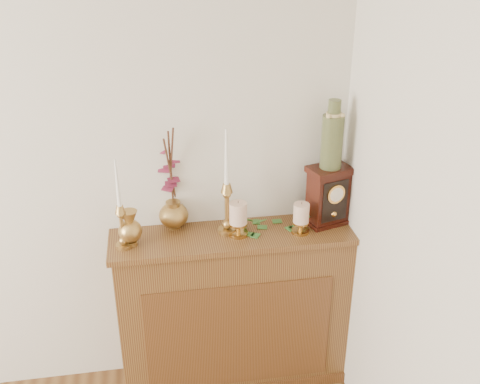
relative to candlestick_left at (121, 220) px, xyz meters
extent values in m
cube|color=brown|center=(0.54, 0.05, -0.63)|extent=(1.20, 0.30, 0.90)
cube|color=brown|center=(0.54, -0.11, -0.67)|extent=(0.96, 0.01, 0.63)
cube|color=brown|center=(0.54, 0.05, -0.16)|extent=(1.24, 0.34, 0.03)
cube|color=brown|center=(0.54, 0.05, -1.05)|extent=(1.23, 0.33, 0.06)
cylinder|color=tan|center=(0.00, 0.00, -0.14)|extent=(0.08, 0.08, 0.02)
sphere|color=tan|center=(0.00, 0.00, -0.11)|extent=(0.04, 0.04, 0.04)
cylinder|color=tan|center=(0.00, 0.00, -0.04)|extent=(0.02, 0.02, 0.13)
sphere|color=tan|center=(0.00, 0.00, 0.03)|extent=(0.03, 0.03, 0.03)
cone|color=tan|center=(0.00, 0.00, 0.05)|extent=(0.05, 0.05, 0.04)
cone|color=white|center=(0.00, 0.00, 0.19)|extent=(0.02, 0.02, 0.24)
cylinder|color=tan|center=(0.51, 0.06, -0.14)|extent=(0.09, 0.09, 0.02)
sphere|color=tan|center=(0.51, 0.06, -0.10)|extent=(0.05, 0.05, 0.05)
cylinder|color=tan|center=(0.51, 0.06, -0.02)|extent=(0.02, 0.02, 0.16)
sphere|color=tan|center=(0.51, 0.06, 0.06)|extent=(0.04, 0.04, 0.04)
cone|color=tan|center=(0.51, 0.06, 0.10)|extent=(0.06, 0.06, 0.05)
cone|color=white|center=(0.51, 0.06, 0.25)|extent=(0.03, 0.03, 0.28)
cylinder|color=tan|center=(0.04, 0.02, -0.14)|extent=(0.06, 0.06, 0.02)
sphere|color=tan|center=(0.04, 0.02, -0.07)|extent=(0.11, 0.11, 0.11)
cone|color=tan|center=(0.04, 0.02, 0.01)|extent=(0.08, 0.08, 0.06)
cylinder|color=tan|center=(0.25, 0.16, -0.14)|extent=(0.06, 0.06, 0.01)
ellipsoid|color=tan|center=(0.25, 0.16, -0.08)|extent=(0.15, 0.15, 0.13)
cylinder|color=tan|center=(0.25, 0.16, -0.02)|extent=(0.07, 0.07, 0.03)
cylinder|color=#472819|center=(0.24, 0.17, 0.17)|extent=(0.05, 0.09, 0.36)
cylinder|color=#472819|center=(0.25, 0.17, 0.18)|extent=(0.02, 0.08, 0.39)
cylinder|color=#472819|center=(0.25, 0.17, 0.20)|extent=(0.04, 0.14, 0.41)
cylinder|color=#B98B40|center=(0.56, 0.03, -0.14)|extent=(0.10, 0.10, 0.02)
cylinder|color=#B98B40|center=(0.56, 0.03, -0.11)|extent=(0.02, 0.02, 0.04)
cylinder|color=#B98B40|center=(0.56, 0.03, -0.09)|extent=(0.09, 0.09, 0.01)
cylinder|color=#FCE9C5|center=(0.56, 0.03, -0.03)|extent=(0.09, 0.09, 0.11)
cylinder|color=#472819|center=(0.56, 0.03, 0.03)|extent=(0.00, 0.00, 0.01)
cylinder|color=#B98B40|center=(0.87, 0.00, -0.14)|extent=(0.09, 0.09, 0.02)
cylinder|color=#B98B40|center=(0.87, 0.00, -0.12)|extent=(0.02, 0.02, 0.04)
cylinder|color=#B98B40|center=(0.87, 0.00, -0.09)|extent=(0.08, 0.08, 0.01)
cylinder|color=#FCE9C5|center=(0.87, 0.00, -0.04)|extent=(0.08, 0.08, 0.10)
cylinder|color=#472819|center=(0.87, 0.00, 0.02)|extent=(0.00, 0.00, 0.01)
cube|color=#356C29|center=(0.57, 0.15, -0.15)|extent=(0.05, 0.05, 0.00)
cube|color=#356C29|center=(0.75, 0.11, -0.15)|extent=(0.06, 0.05, 0.00)
cube|color=#356C29|center=(0.56, 0.06, -0.15)|extent=(0.05, 0.04, 0.00)
cube|color=#356C29|center=(0.89, 0.12, -0.15)|extent=(0.06, 0.06, 0.00)
cube|color=#356C29|center=(0.98, 0.14, -0.15)|extent=(0.05, 0.06, 0.00)
cube|color=#356C29|center=(0.98, 0.15, -0.15)|extent=(0.06, 0.06, 0.00)
cube|color=#356C29|center=(0.79, 0.14, -0.15)|extent=(0.05, 0.06, 0.00)
cube|color=#356C29|center=(0.59, 0.04, -0.15)|extent=(0.06, 0.06, 0.00)
cube|color=#356C29|center=(0.78, 0.09, -0.15)|extent=(0.05, 0.06, 0.00)
cube|color=#356C29|center=(0.57, 0.14, -0.15)|extent=(0.06, 0.06, 0.00)
cube|color=#356C29|center=(0.64, 0.11, -0.15)|extent=(0.06, 0.06, 0.00)
cube|color=#356C29|center=(0.81, 0.07, -0.15)|extent=(0.05, 0.04, 0.00)
cube|color=#356C29|center=(0.62, 0.09, -0.10)|extent=(0.04, 0.05, 0.02)
cube|color=#356C29|center=(0.68, 0.03, -0.08)|extent=(0.05, 0.05, 0.02)
cube|color=#356C29|center=(0.93, 0.08, -0.09)|extent=(0.05, 0.04, 0.02)
cube|color=#36110A|center=(1.03, 0.08, -0.14)|extent=(0.24, 0.20, 0.02)
cube|color=#36110A|center=(1.03, 0.08, 0.00)|extent=(0.21, 0.17, 0.27)
cube|color=#36110A|center=(1.03, 0.08, 0.15)|extent=(0.24, 0.20, 0.03)
cube|color=black|center=(1.05, 0.02, 0.00)|extent=(0.14, 0.05, 0.22)
cylinder|color=gold|center=(1.05, 0.01, 0.04)|extent=(0.10, 0.04, 0.10)
cylinder|color=silver|center=(1.05, 0.01, 0.04)|extent=(0.07, 0.02, 0.07)
sphere|color=gold|center=(1.05, 0.02, -0.07)|extent=(0.03, 0.03, 0.03)
cylinder|color=#1B372C|center=(1.03, 0.08, 0.29)|extent=(0.11, 0.11, 0.27)
cylinder|color=#1B372C|center=(1.03, 0.08, 0.46)|extent=(0.06, 0.06, 0.09)
cylinder|color=tan|center=(1.03, 0.08, 0.43)|extent=(0.08, 0.08, 0.02)
camera|label=1|loc=(0.17, -2.37, 1.26)|focal=42.00mm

